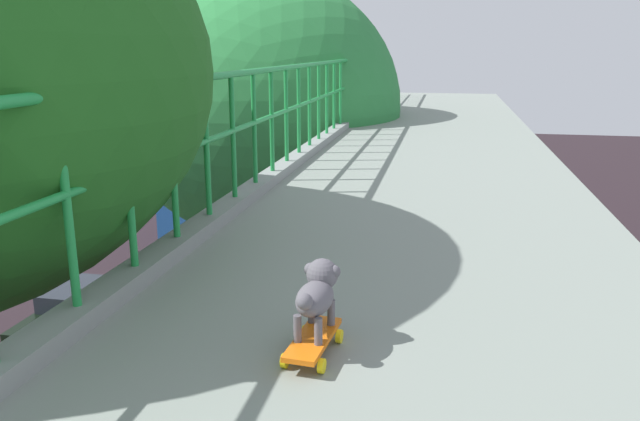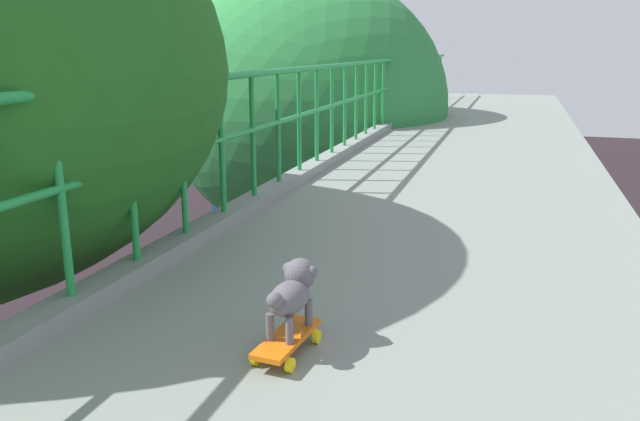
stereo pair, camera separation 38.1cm
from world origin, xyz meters
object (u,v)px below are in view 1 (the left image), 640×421
(car_silver_seventh, at_px, (245,272))
(toy_skateboard, at_px, (313,341))
(city_bus, at_px, (236,171))
(car_yellow_cab_fifth, at_px, (144,391))
(small_dog, at_px, (317,291))
(car_black_sixth, at_px, (79,312))

(car_silver_seventh, height_order, toy_skateboard, toy_skateboard)
(city_bus, relative_size, toy_skateboard, 25.70)
(car_yellow_cab_fifth, xyz_separation_m, city_bus, (-3.81, 17.19, 1.22))
(car_silver_seventh, bearing_deg, small_dog, -70.09)
(city_bus, relative_size, small_dog, 29.64)
(city_bus, bearing_deg, toy_skateboard, -70.08)
(car_black_sixth, bearing_deg, city_bus, 90.20)
(city_bus, xyz_separation_m, small_dog, (9.19, -25.27, 4.64))
(car_black_sixth, distance_m, small_dog, 16.01)
(car_yellow_cab_fifth, bearing_deg, car_silver_seventh, 91.95)
(city_bus, bearing_deg, car_yellow_cab_fifth, -77.51)
(car_black_sixth, height_order, city_bus, city_bus)
(car_silver_seventh, distance_m, toy_skateboard, 17.58)
(car_black_sixth, distance_m, car_silver_seventh, 5.21)
(car_yellow_cab_fifth, height_order, small_dog, small_dog)
(car_yellow_cab_fifth, relative_size, car_black_sixth, 1.06)
(car_yellow_cab_fifth, height_order, city_bus, city_bus)
(car_silver_seventh, distance_m, city_bus, 10.43)
(toy_skateboard, distance_m, small_dog, 0.22)
(car_silver_seventh, bearing_deg, toy_skateboard, -70.19)
(city_bus, xyz_separation_m, toy_skateboard, (9.18, -25.35, 4.43))
(small_dog, bearing_deg, car_black_sixth, 127.98)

